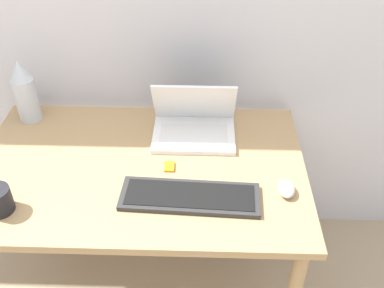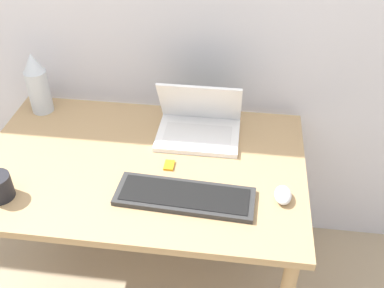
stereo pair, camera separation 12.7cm
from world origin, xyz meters
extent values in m
cube|color=tan|center=(0.00, 0.40, 0.72)|extent=(1.24, 0.79, 0.03)
cylinder|color=tan|center=(-0.57, 0.74, 0.35)|extent=(0.05, 0.05, 0.71)
cylinder|color=tan|center=(0.57, 0.74, 0.35)|extent=(0.05, 0.05, 0.71)
cube|color=white|center=(0.20, 0.58, 0.75)|extent=(0.33, 0.25, 0.02)
cube|color=silver|center=(0.20, 0.57, 0.76)|extent=(0.27, 0.14, 0.00)
cube|color=white|center=(0.20, 0.64, 0.86)|extent=(0.33, 0.13, 0.22)
cube|color=black|center=(0.20, 0.65, 0.87)|extent=(0.29, 0.10, 0.18)
cube|color=#2D2D2D|center=(0.19, 0.22, 0.75)|extent=(0.49, 0.18, 0.02)
cube|color=black|center=(0.19, 0.22, 0.76)|extent=(0.45, 0.15, 0.00)
ellipsoid|color=silver|center=(0.53, 0.27, 0.76)|extent=(0.06, 0.09, 0.04)
cylinder|color=silver|center=(-0.51, 0.69, 0.83)|extent=(0.09, 0.09, 0.19)
cone|color=silver|center=(-0.51, 0.69, 0.97)|extent=(0.09, 0.09, 0.08)
cube|color=orange|center=(0.11, 0.39, 0.74)|extent=(0.04, 0.05, 0.01)
camera|label=1|loc=(0.24, -0.88, 1.84)|focal=42.00mm
camera|label=2|loc=(0.36, -0.87, 1.84)|focal=42.00mm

